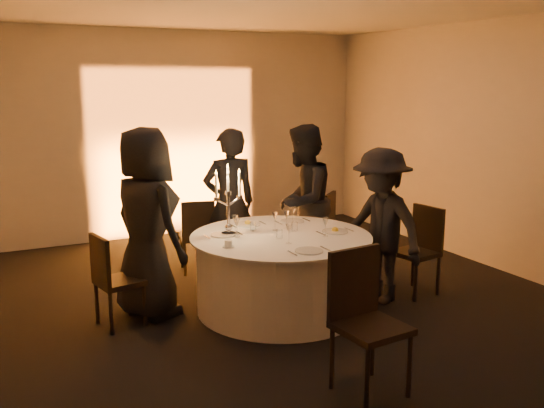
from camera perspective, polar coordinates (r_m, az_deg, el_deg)
name	(u,v)px	position (r m, az deg, el deg)	size (l,w,h in m)	color
floor	(281,309)	(6.24, 0.83, -9.83)	(7.00, 7.00, 0.00)	black
ceiling	(282,0)	(5.85, 0.91, 18.68)	(7.00, 7.00, 0.00)	silver
wall_back	(173,134)	(9.10, -9.30, 6.51)	(7.00, 7.00, 0.00)	#B8B3AB
wall_right	(507,147)	(7.70, 21.25, 5.00)	(7.00, 7.00, 0.00)	#B8B3AB
uplighter_fixture	(182,234)	(9.05, -8.44, -2.80)	(0.25, 0.12, 0.10)	black
banquet_table	(281,273)	(6.11, 0.84, -6.47)	(1.80, 1.80, 0.77)	black
chair_left	(112,276)	(5.84, -14.86, -6.56)	(0.46, 0.46, 0.89)	black
chair_back_left	(198,232)	(7.27, -7.02, -2.65)	(0.46, 0.46, 0.89)	black
chair_back_right	(322,224)	(7.65, 4.70, -1.85)	(0.56, 0.56, 0.90)	black
chair_right	(420,245)	(6.74, 13.79, -3.76)	(0.47, 0.47, 0.95)	black
chair_front	(364,312)	(4.57, 8.61, -10.02)	(0.51, 0.51, 1.06)	black
guest_left	(147,223)	(5.94, -11.72, -1.79)	(0.91, 0.59, 1.85)	black
guest_back_left	(230,203)	(7.06, -4.01, 0.07)	(0.64, 0.42, 1.75)	black
guest_back_right	(303,202)	(7.05, 2.91, 0.24)	(0.87, 0.68, 1.79)	black
guest_right	(381,226)	(6.33, 10.20, -2.05)	(1.04, 0.60, 1.61)	black
plate_left	(223,235)	(6.01, -4.62, -2.90)	(0.36, 0.25, 0.01)	white
plate_back_left	(248,223)	(6.43, -2.29, -1.82)	(0.36, 0.27, 0.08)	white
plate_back_right	(292,221)	(6.57, 1.93, -1.62)	(0.35, 0.26, 0.01)	white
plate_right	(335,230)	(6.16, 5.95, -2.48)	(0.36, 0.26, 0.08)	white
plate_front	(309,251)	(5.44, 3.50, -4.42)	(0.36, 0.25, 0.01)	white
coffee_cup	(228,244)	(5.59, -4.14, -3.77)	(0.11, 0.11, 0.07)	white
candelabra	(228,210)	(5.98, -4.13, -0.59)	(0.30, 0.14, 0.72)	silver
wine_glass_a	(289,229)	(5.66, 1.60, -2.41)	(0.07, 0.07, 0.19)	white
wine_glass_b	(293,212)	(6.42, 1.98, -0.73)	(0.07, 0.07, 0.19)	white
wine_glass_c	(287,216)	(6.23, 1.38, -1.11)	(0.07, 0.07, 0.19)	white
wine_glass_d	(235,221)	(6.03, -3.50, -1.56)	(0.07, 0.07, 0.19)	white
wine_glass_e	(237,223)	(5.91, -3.32, -1.84)	(0.07, 0.07, 0.19)	white
wine_glass_f	(275,217)	(6.16, 0.29, -1.25)	(0.07, 0.07, 0.19)	white
wine_glass_g	(326,223)	(5.94, 5.06, -1.78)	(0.07, 0.07, 0.19)	white
tumbler_a	(295,227)	(6.17, 2.14, -2.14)	(0.07, 0.07, 0.09)	white
tumbler_b	(253,226)	(6.18, -1.80, -2.11)	(0.07, 0.07, 0.09)	white
tumbler_c	(279,234)	(5.87, 0.69, -2.83)	(0.07, 0.07, 0.09)	white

